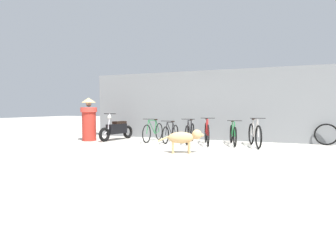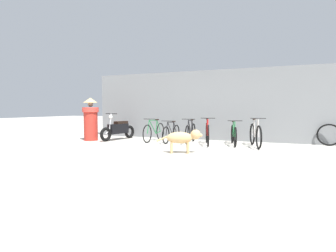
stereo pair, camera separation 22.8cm
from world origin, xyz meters
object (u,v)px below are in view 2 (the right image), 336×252
bicycle_1 (171,133)px  bicycle_4 (234,135)px  bicycle_3 (207,133)px  bicycle_5 (255,135)px  person_in_robes (91,119)px  bicycle_0 (154,132)px  stray_dog (183,138)px  motorcycle (118,129)px  spare_tire_left (329,135)px  bicycle_2 (191,133)px

bicycle_1 → bicycle_4: (2.17, 0.13, 0.01)m
bicycle_3 → bicycle_5: bearing=75.5°
bicycle_5 → person_in_robes: size_ratio=1.03×
bicycle_0 → stray_dog: 2.78m
motorcycle → stray_dog: (3.32, -2.03, 0.02)m
bicycle_4 → spare_tire_left: (2.91, 0.90, 0.02)m
bicycle_1 → stray_dog: (1.11, -2.05, 0.09)m
bicycle_2 → stray_dog: bearing=5.9°
bicycle_4 → bicycle_5: 0.73m
bicycle_5 → person_in_robes: person_in_robes is taller
bicycle_2 → person_in_robes: size_ratio=1.08×
bicycle_3 → motorcycle: motorcycle is taller
bicycle_0 → bicycle_1: bearing=87.0°
bicycle_1 → person_in_robes: person_in_robes is taller
bicycle_0 → bicycle_2: 1.40m
bicycle_2 → bicycle_5: 2.18m
bicycle_2 → spare_tire_left: bicycle_2 is taller
bicycle_4 → bicycle_5: bearing=61.2°
bicycle_5 → stray_dog: size_ratio=1.38×
bicycle_0 → person_in_robes: size_ratio=1.08×
bicycle_2 → bicycle_5: (2.18, -0.16, 0.02)m
bicycle_5 → motorcycle: size_ratio=0.91×
bicycle_0 → stray_dog: bicycle_0 is taller
stray_dog → person_in_robes: 4.44m
bicycle_1 → motorcycle: 2.21m
bicycle_5 → stray_dog: bicycle_5 is taller
bicycle_0 → motorcycle: motorcycle is taller
bicycle_5 → person_in_robes: 5.97m
bicycle_1 → bicycle_2: (0.69, 0.08, 0.03)m
bicycle_4 → stray_dog: bearing=-38.6°
bicycle_1 → spare_tire_left: (5.08, 1.02, 0.03)m
bicycle_4 → motorcycle: 4.38m
bicycle_2 → motorcycle: bearing=-93.2°
bicycle_4 → stray_dog: (-1.06, -2.18, 0.08)m
person_in_robes → motorcycle: bearing=-119.8°
motorcycle → spare_tire_left: size_ratio=2.53×
bicycle_3 → bicycle_5: (1.54, 0.03, -0.00)m
bicycle_0 → spare_tire_left: bearing=101.1°
bicycle_2 → person_in_robes: person_in_robes is taller
spare_tire_left → bicycle_4: bearing=-162.9°
bicycle_3 → person_in_robes: (-4.39, -0.48, 0.44)m
bicycle_2 → motorcycle: size_ratio=0.96×
bicycle_2 → spare_tire_left: 4.49m
bicycle_3 → spare_tire_left: bicycle_3 is taller
bicycle_0 → person_in_robes: person_in_robes is taller
bicycle_5 → stray_dog: 2.64m
motorcycle → stray_dog: motorcycle is taller
motorcycle → person_in_robes: person_in_robes is taller
bicycle_2 → stray_dog: (0.42, -2.13, 0.06)m
motorcycle → bicycle_0: bearing=104.8°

